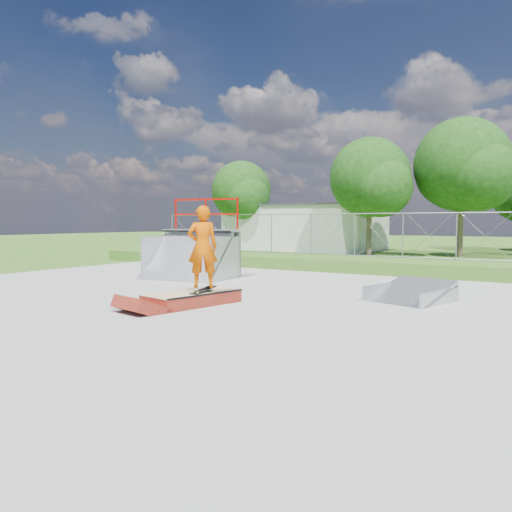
{
  "coord_description": "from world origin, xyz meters",
  "views": [
    {
      "loc": [
        7.51,
        -9.26,
        1.97
      ],
      "look_at": [
        0.94,
        1.25,
        1.1
      ],
      "focal_mm": 35.0,
      "sensor_mm": 36.0,
      "label": 1
    }
  ],
  "objects": [
    {
      "name": "skater",
      "position": [
        0.43,
        -0.25,
        1.31
      ],
      "size": [
        0.81,
        0.79,
        1.88
      ],
      "primitive_type": "imported",
      "rotation": [
        0.0,
        0.0,
        3.85
      ],
      "color": "#D55300",
      "rests_on": "grind_box"
    },
    {
      "name": "tree_left_far",
      "position": [
        -11.77,
        19.85,
        3.94
      ],
      "size": [
        4.42,
        4.16,
        6.18
      ],
      "color": "brown",
      "rests_on": "ground"
    },
    {
      "name": "tree_left_near",
      "position": [
        -1.75,
        17.83,
        4.24
      ],
      "size": [
        4.76,
        4.48,
        6.65
      ],
      "color": "brown",
      "rests_on": "ground"
    },
    {
      "name": "quarter_pipe",
      "position": [
        -3.39,
        3.88,
        1.38
      ],
      "size": [
        3.03,
        2.66,
        2.77
      ],
      "primitive_type": null,
      "rotation": [
        0.0,
        0.0,
        0.12
      ],
      "color": "#9FA1A6",
      "rests_on": "concrete_pad"
    },
    {
      "name": "concrete_pad",
      "position": [
        0.0,
        0.0,
        0.02
      ],
      "size": [
        20.0,
        16.0,
        0.04
      ],
      "primitive_type": "cube",
      "color": "#9B9B98",
      "rests_on": "ground"
    },
    {
      "name": "chain_link_fence",
      "position": [
        0.0,
        10.5,
        1.4
      ],
      "size": [
        20.0,
        0.06,
        1.8
      ],
      "primitive_type": null,
      "color": "gray",
      "rests_on": "grass_berm"
    },
    {
      "name": "utility_building_flat",
      "position": [
        -8.0,
        22.0,
        1.5
      ],
      "size": [
        10.0,
        6.0,
        3.0
      ],
      "primitive_type": "cube",
      "color": "silver",
      "rests_on": "ground"
    },
    {
      "name": "skateboard",
      "position": [
        0.43,
        -0.25,
        0.37
      ],
      "size": [
        0.22,
        0.79,
        0.13
      ],
      "primitive_type": "cube",
      "rotation": [
        0.14,
        0.0,
        0.0
      ],
      "color": "black",
      "rests_on": "grind_box"
    },
    {
      "name": "flat_bank_ramp",
      "position": [
        4.33,
        2.86,
        0.25
      ],
      "size": [
        2.04,
        2.11,
        0.49
      ],
      "primitive_type": null,
      "rotation": [
        0.0,
        0.0,
        -0.3
      ],
      "color": "#9FA1A6",
      "rests_on": "concrete_pad"
    },
    {
      "name": "ground",
      "position": [
        0.0,
        0.0,
        0.0
      ],
      "size": [
        120.0,
        120.0,
        0.0
      ],
      "primitive_type": "plane",
      "color": "#2E601B",
      "rests_on": "ground"
    },
    {
      "name": "grass_berm",
      "position": [
        0.0,
        9.5,
        0.25
      ],
      "size": [
        24.0,
        3.0,
        0.5
      ],
      "primitive_type": "cube",
      "color": "#2E601B",
      "rests_on": "ground"
    },
    {
      "name": "concrete_stairs",
      "position": [
        -8.5,
        8.7,
        0.4
      ],
      "size": [
        1.5,
        1.6,
        0.8
      ],
      "primitive_type": null,
      "color": "#9B9B98",
      "rests_on": "ground"
    },
    {
      "name": "grind_box",
      "position": [
        0.17,
        -0.31,
        0.16
      ],
      "size": [
        1.5,
        2.38,
        0.33
      ],
      "rotation": [
        0.0,
        0.0,
        -0.21
      ],
      "color": "maroon",
      "rests_on": "concrete_pad"
    },
    {
      "name": "tree_center",
      "position": [
        2.78,
        19.81,
        4.85
      ],
      "size": [
        5.44,
        5.12,
        7.6
      ],
      "color": "brown",
      "rests_on": "ground"
    }
  ]
}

